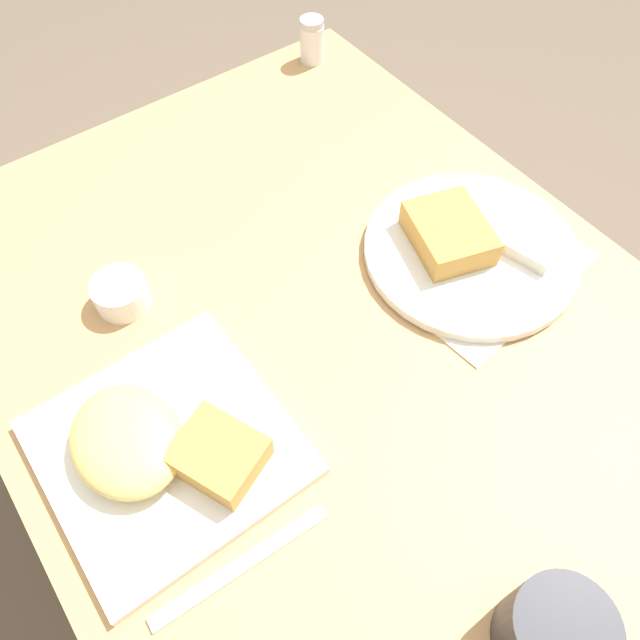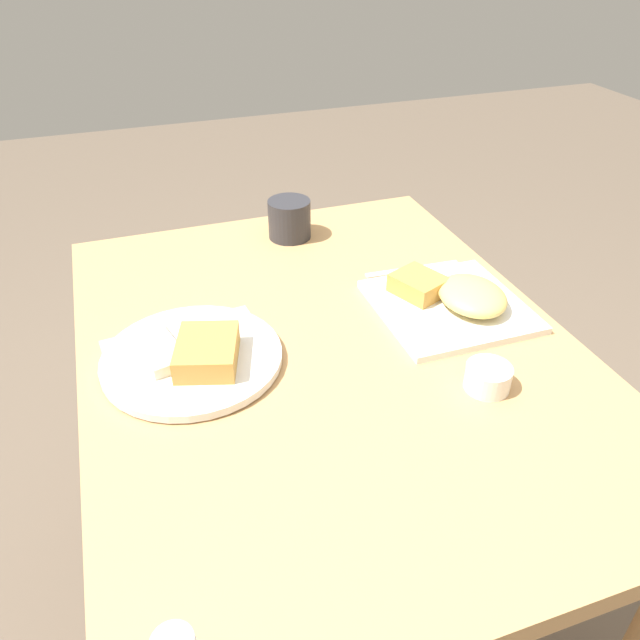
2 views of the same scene
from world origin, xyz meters
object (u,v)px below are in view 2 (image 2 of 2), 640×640
Objects in this scene: plate_square_near at (454,299)px; sauce_ramekin at (488,377)px; coffee_mug at (289,219)px; butter_knife at (413,269)px; plate_oval_far at (193,356)px.

sauce_ramekin is (-0.22, 0.06, -0.00)m from plate_square_near.
butter_knife is at bearing -139.62° from coffee_mug.
plate_oval_far is at bearing 21.96° from butter_knife.
sauce_ramekin is at bearing 84.43° from butter_knife.
sauce_ramekin is 0.76× the size of coffee_mug.
butter_knife is 0.30m from coffee_mug.
plate_oval_far is 0.47m from sauce_ramekin.
sauce_ramekin is 0.62m from coffee_mug.
plate_oval_far is at bearing 63.87° from sauce_ramekin.
sauce_ramekin is 0.35× the size of butter_knife.
coffee_mug reaches higher than plate_square_near.
plate_oval_far is at bearing 144.24° from coffee_mug.
plate_square_near is 2.77× the size of coffee_mug.
plate_square_near reaches higher than plate_oval_far.
butter_knife is at bearing -8.45° from sauce_ramekin.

